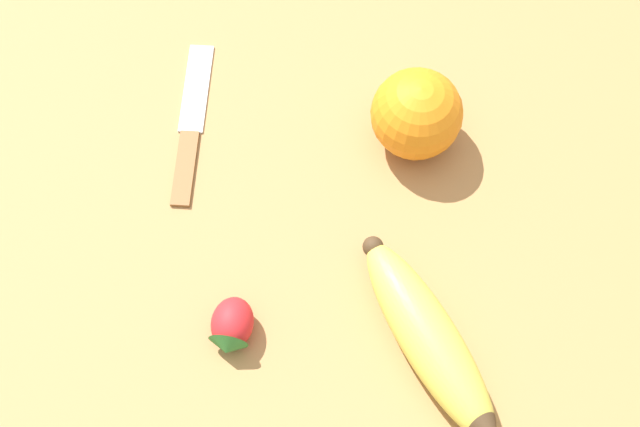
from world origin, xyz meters
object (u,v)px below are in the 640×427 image
object	(u,v)px
banana	(435,337)
orange	(422,112)
strawberry	(237,324)
paring_knife	(196,125)

from	to	relation	value
banana	orange	distance (m)	0.19
strawberry	paring_knife	size ratio (longest dim) A/B	0.36
orange	strawberry	distance (m)	0.24
strawberry	paring_knife	bearing A→B (deg)	-157.05
strawberry	orange	bearing A→B (deg)	149.45
orange	paring_knife	xyz separation A→B (m)	(-0.17, 0.09, -0.04)
strawberry	paring_knife	world-z (taller)	strawberry
banana	orange	xyz separation A→B (m)	(0.08, 0.17, 0.02)
banana	orange	size ratio (longest dim) A/B	2.49
orange	paring_knife	bearing A→B (deg)	151.54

